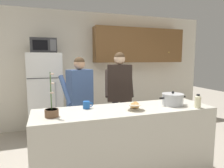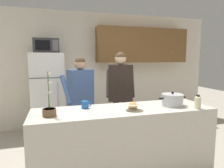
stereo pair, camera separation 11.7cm
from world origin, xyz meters
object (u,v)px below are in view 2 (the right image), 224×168
person_near_pot (80,94)px  potted_orchid (49,111)px  cooking_pot (172,100)px  microwave (46,46)px  bread_bowl (133,106)px  person_by_sink (120,88)px  bottle_near_edge (198,102)px  coffee_mug (85,105)px  refrigerator (48,94)px

person_near_pot → potted_orchid: person_near_pot is taller
person_near_pot → cooking_pot: size_ratio=3.94×
microwave → cooking_pot: (1.65, -1.86, -0.80)m
person_near_pot → bread_bowl: bearing=-63.4°
person_by_sink → cooking_pot: person_by_sink is taller
cooking_pot → bottle_near_edge: 0.32m
bottle_near_edge → potted_orchid: potted_orchid is taller
person_near_pot → person_by_sink: 0.71m
coffee_mug → bread_bowl: bearing=-25.2°
person_by_sink → person_near_pot: bearing=-177.4°
microwave → cooking_pot: bearing=-48.5°
bottle_near_edge → microwave: bearing=131.7°
bread_bowl → potted_orchid: (-0.99, 0.02, 0.01)m
person_by_sink → bread_bowl: 1.08m
microwave → potted_orchid: microwave is taller
person_by_sink → potted_orchid: person_by_sink is taller
coffee_mug → potted_orchid: bearing=-151.2°
refrigerator → coffee_mug: size_ratio=12.70×
microwave → coffee_mug: (0.49, -1.67, -0.84)m
cooking_pot → bottle_near_edge: cooking_pot is taller
person_near_pot → potted_orchid: (-0.47, -1.00, 0.00)m
person_near_pot → bread_bowl: size_ratio=7.30×
refrigerator → person_near_pot: bearing=-60.3°
potted_orchid → bread_bowl: bearing=-1.2°
person_by_sink → bottle_near_edge: person_by_sink is taller
person_by_sink → bottle_near_edge: 1.37m
person_by_sink → coffee_mug: bearing=-133.2°
cooking_pot → coffee_mug: cooking_pot is taller
refrigerator → microwave: (0.00, -0.02, 0.97)m
potted_orchid → coffee_mug: bearing=28.8°
bottle_near_edge → refrigerator: bearing=131.4°
person_near_pot → person_by_sink: (0.71, 0.03, 0.06)m
refrigerator → bottle_near_edge: refrigerator is taller
cooking_pot → coffee_mug: size_ratio=3.07×
refrigerator → bread_bowl: (1.04, -1.95, 0.14)m
person_by_sink → bread_bowl: (-0.20, -1.06, -0.07)m
microwave → bread_bowl: microwave is taller
cooking_pot → potted_orchid: bearing=-178.2°
microwave → bottle_near_edge: 2.91m
person_near_pot → bread_bowl: 1.15m
person_near_pot → bread_bowl: person_near_pot is taller
bread_bowl → potted_orchid: size_ratio=0.44×
refrigerator → bread_bowl: size_ratio=7.68×
refrigerator → cooking_pot: 2.51m
refrigerator → microwave: 0.97m
microwave → cooking_pot: size_ratio=1.19×
person_near_pot → refrigerator: bearing=119.7°
refrigerator → person_by_sink: size_ratio=1.00×
bottle_near_edge → person_by_sink: bearing=117.1°
person_by_sink → coffee_mug: 1.10m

